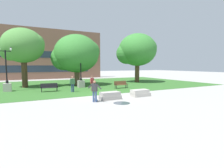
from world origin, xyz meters
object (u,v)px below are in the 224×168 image
object	(u,v)px
concrete_block_center	(110,96)
skateboard	(96,100)
park_bench_near_right	(121,84)
lamp_post_center	(81,79)
lamp_post_left	(7,82)
park_bench_near_left	(49,87)
concrete_block_left	(140,93)
person_bystander_far_lawn	(92,82)
person_skateboarder	(95,90)
person_bystander_near_lawn	(72,83)

from	to	relation	value
concrete_block_center	skateboard	xyz separation A→B (m)	(-1.32, -0.11, -0.22)
park_bench_near_right	lamp_post_center	size ratio (longest dim) A/B	0.34
park_bench_near_right	lamp_post_left	xyz separation A→B (m)	(-12.61, 3.37, 0.48)
concrete_block_center	park_bench_near_left	world-z (taller)	park_bench_near_left
concrete_block_center	concrete_block_left	world-z (taller)	same
concrete_block_left	person_bystander_far_lawn	distance (m)	6.06
park_bench_near_right	lamp_post_left	size ratio (longest dim) A/B	0.37
park_bench_near_left	concrete_block_center	bearing A→B (deg)	-60.39
concrete_block_left	skateboard	bearing A→B (deg)	-178.28
person_skateboarder	person_bystander_near_lawn	bearing A→B (deg)	92.00
concrete_block_center	person_skateboarder	bearing A→B (deg)	-164.81
park_bench_near_right	concrete_block_left	bearing A→B (deg)	-102.73
person_bystander_near_lawn	person_bystander_far_lawn	bearing A→B (deg)	-3.43
person_skateboarder	person_bystander_far_lawn	world-z (taller)	person_bystander_far_lawn
person_skateboarder	park_bench_near_left	distance (m)	7.85
person_skateboarder	skateboard	xyz separation A→B (m)	(0.26, 0.32, -0.89)
concrete_block_left	lamp_post_center	xyz separation A→B (m)	(-2.91, 9.00, 0.79)
concrete_block_left	park_bench_near_right	world-z (taller)	park_bench_near_right
person_skateboarder	concrete_block_left	bearing A→B (deg)	5.50
concrete_block_center	concrete_block_left	distance (m)	3.17
lamp_post_center	lamp_post_left	xyz separation A→B (m)	(-8.36, 0.27, -0.07)
concrete_block_center	park_bench_near_right	world-z (taller)	park_bench_near_right
lamp_post_center	person_bystander_far_lawn	bearing A→B (deg)	-87.22
person_skateboarder	lamp_post_left	world-z (taller)	lamp_post_left
person_skateboarder	skateboard	distance (m)	0.98
park_bench_near_left	lamp_post_center	distance (m)	4.73
concrete_block_center	park_bench_near_right	bearing A→B (deg)	52.80
park_bench_near_left	park_bench_near_right	bearing A→B (deg)	-7.40
concrete_block_left	lamp_post_left	distance (m)	14.61
concrete_block_center	person_bystander_near_lawn	xyz separation A→B (m)	(-1.79, 5.53, 0.68)
concrete_block_center	person_bystander_far_lawn	bearing A→B (deg)	85.42
park_bench_near_right	person_bystander_far_lawn	world-z (taller)	person_bystander_far_lawn
lamp_post_left	person_skateboarder	bearing A→B (deg)	-56.15
concrete_block_left	park_bench_near_left	size ratio (longest dim) A/B	0.99
lamp_post_left	person_bystander_near_lawn	xyz separation A→B (m)	(6.32, -3.77, -0.04)
person_bystander_far_lawn	person_bystander_near_lawn	bearing A→B (deg)	176.57
skateboard	person_bystander_far_lawn	bearing A→B (deg)	72.30
concrete_block_center	person_bystander_near_lawn	world-z (taller)	person_bystander_near_lawn
lamp_post_center	person_bystander_far_lawn	distance (m)	3.64
concrete_block_center	person_bystander_near_lawn	bearing A→B (deg)	107.98
person_skateboarder	lamp_post_left	bearing A→B (deg)	123.85
concrete_block_left	park_bench_near_left	xyz separation A→B (m)	(-7.16, 7.00, 0.23)
park_bench_near_left	person_bystander_far_lawn	size ratio (longest dim) A/B	1.07
concrete_block_left	person_bystander_near_lawn	bearing A→B (deg)	132.05
park_bench_near_left	lamp_post_left	bearing A→B (deg)	151.15
concrete_block_center	person_bystander_far_lawn	distance (m)	5.45
concrete_block_center	lamp_post_left	world-z (taller)	lamp_post_left
person_bystander_far_lawn	skateboard	bearing A→B (deg)	-107.70
skateboard	lamp_post_center	bearing A→B (deg)	80.19
lamp_post_left	person_bystander_far_lawn	xyz separation A→B (m)	(8.54, -3.90, -0.04)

